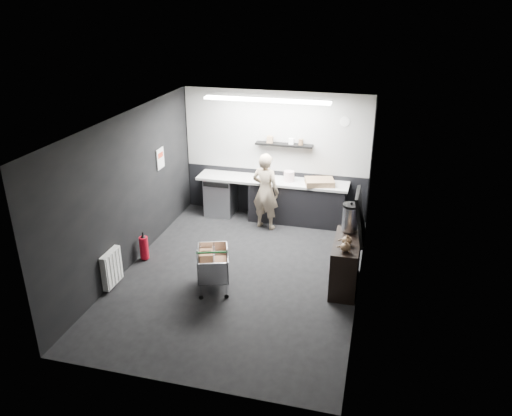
# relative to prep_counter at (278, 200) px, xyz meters

# --- Properties ---
(floor) EXTENTS (5.50, 5.50, 0.00)m
(floor) POSITION_rel_prep_counter_xyz_m (-0.14, -2.42, -0.46)
(floor) COLOR black
(floor) RESTS_ON ground
(ceiling) EXTENTS (5.50, 5.50, 0.00)m
(ceiling) POSITION_rel_prep_counter_xyz_m (-0.14, -2.42, 2.24)
(ceiling) COLOR white
(ceiling) RESTS_ON wall_back
(wall_back) EXTENTS (5.50, 0.00, 5.50)m
(wall_back) POSITION_rel_prep_counter_xyz_m (-0.14, 0.33, 0.89)
(wall_back) COLOR black
(wall_back) RESTS_ON floor
(wall_front) EXTENTS (5.50, 0.00, 5.50)m
(wall_front) POSITION_rel_prep_counter_xyz_m (-0.14, -5.17, 0.89)
(wall_front) COLOR black
(wall_front) RESTS_ON floor
(wall_left) EXTENTS (0.00, 5.50, 5.50)m
(wall_left) POSITION_rel_prep_counter_xyz_m (-2.14, -2.42, 0.89)
(wall_left) COLOR black
(wall_left) RESTS_ON floor
(wall_right) EXTENTS (0.00, 5.50, 5.50)m
(wall_right) POSITION_rel_prep_counter_xyz_m (1.86, -2.42, 0.89)
(wall_right) COLOR black
(wall_right) RESTS_ON floor
(kitchen_wall_panel) EXTENTS (3.95, 0.02, 1.70)m
(kitchen_wall_panel) POSITION_rel_prep_counter_xyz_m (-0.14, 0.31, 1.39)
(kitchen_wall_panel) COLOR #B0B0AC
(kitchen_wall_panel) RESTS_ON wall_back
(dado_panel) EXTENTS (3.95, 0.02, 1.00)m
(dado_panel) POSITION_rel_prep_counter_xyz_m (-0.14, 0.31, 0.04)
(dado_panel) COLOR black
(dado_panel) RESTS_ON wall_back
(floating_shelf) EXTENTS (1.20, 0.22, 0.04)m
(floating_shelf) POSITION_rel_prep_counter_xyz_m (0.06, 0.20, 1.16)
(floating_shelf) COLOR black
(floating_shelf) RESTS_ON wall_back
(wall_clock) EXTENTS (0.20, 0.03, 0.20)m
(wall_clock) POSITION_rel_prep_counter_xyz_m (1.26, 0.30, 1.69)
(wall_clock) COLOR white
(wall_clock) RESTS_ON wall_back
(poster) EXTENTS (0.02, 0.30, 0.40)m
(poster) POSITION_rel_prep_counter_xyz_m (-2.12, -1.12, 1.09)
(poster) COLOR white
(poster) RESTS_ON wall_left
(poster_red_band) EXTENTS (0.02, 0.22, 0.10)m
(poster_red_band) POSITION_rel_prep_counter_xyz_m (-2.11, -1.12, 1.16)
(poster_red_band) COLOR red
(poster_red_band) RESTS_ON poster
(radiator) EXTENTS (0.10, 0.50, 0.60)m
(radiator) POSITION_rel_prep_counter_xyz_m (-2.08, -3.32, -0.11)
(radiator) COLOR white
(radiator) RESTS_ON wall_left
(ceiling_strip) EXTENTS (2.40, 0.20, 0.04)m
(ceiling_strip) POSITION_rel_prep_counter_xyz_m (-0.14, -0.57, 2.21)
(ceiling_strip) COLOR white
(ceiling_strip) RESTS_ON ceiling
(prep_counter) EXTENTS (3.20, 0.61, 0.90)m
(prep_counter) POSITION_rel_prep_counter_xyz_m (0.00, 0.00, 0.00)
(prep_counter) COLOR black
(prep_counter) RESTS_ON floor
(person) EXTENTS (0.66, 0.52, 1.60)m
(person) POSITION_rel_prep_counter_xyz_m (-0.17, -0.45, 0.34)
(person) COLOR beige
(person) RESTS_ON floor
(shopping_cart) EXTENTS (0.73, 0.97, 0.90)m
(shopping_cart) POSITION_rel_prep_counter_xyz_m (-0.45, -2.93, -0.03)
(shopping_cart) COLOR silver
(shopping_cart) RESTS_ON floor
(sideboard) EXTENTS (0.48, 1.12, 1.67)m
(sideboard) POSITION_rel_prep_counter_xyz_m (1.65, -2.30, 0.08)
(sideboard) COLOR black
(sideboard) RESTS_ON floor
(fire_extinguisher) EXTENTS (0.16, 0.16, 0.52)m
(fire_extinguisher) POSITION_rel_prep_counter_xyz_m (-1.99, -2.34, -0.20)
(fire_extinguisher) COLOR red
(fire_extinguisher) RESTS_ON floor
(cardboard_box) EXTENTS (0.67, 0.57, 0.11)m
(cardboard_box) POSITION_rel_prep_counter_xyz_m (0.87, -0.05, 0.50)
(cardboard_box) COLOR #8F6E4C
(cardboard_box) RESTS_ON prep_counter
(pink_tub) EXTENTS (0.22, 0.22, 0.22)m
(pink_tub) POSITION_rel_prep_counter_xyz_m (0.22, 0.00, 0.55)
(pink_tub) COLOR white
(pink_tub) RESTS_ON prep_counter
(white_container) EXTENTS (0.21, 0.18, 0.16)m
(white_container) POSITION_rel_prep_counter_xyz_m (-0.28, -0.05, 0.52)
(white_container) COLOR white
(white_container) RESTS_ON prep_counter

